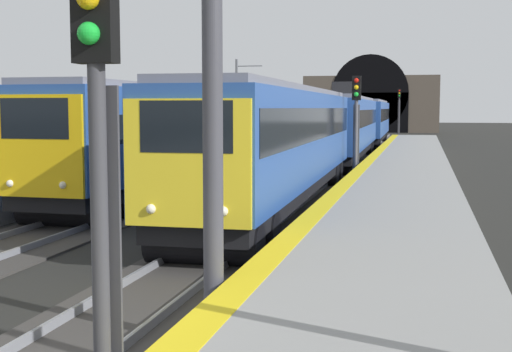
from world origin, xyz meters
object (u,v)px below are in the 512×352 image
at_px(train_adjacent_platform, 240,127).
at_px(railway_signal_far, 399,108).
at_px(railway_signal_near, 99,157).
at_px(railway_signal_mid, 356,119).
at_px(catenary_mast_far, 237,102).
at_px(train_main_approaching, 346,125).

bearing_deg(train_adjacent_platform, railway_signal_far, 173.37).
distance_m(train_adjacent_platform, railway_signal_near, 31.76).
bearing_deg(railway_signal_mid, catenary_mast_far, -155.62).
distance_m(railway_signal_mid, catenary_mast_far, 31.48).
bearing_deg(railway_signal_near, catenary_mast_far, -166.37).
distance_m(train_adjacent_platform, catenary_mast_far, 23.44).
xyz_separation_m(railway_signal_near, railway_signal_far, (80.19, -0.00, 0.44)).
height_order(train_adjacent_platform, catenary_mast_far, catenary_mast_far).
bearing_deg(railway_signal_near, train_adjacent_platform, -167.56).
relative_size(train_main_approaching, railway_signal_far, 10.84).
height_order(train_main_approaching, train_adjacent_platform, train_main_approaching).
bearing_deg(train_main_approaching, catenary_mast_far, -145.86).
relative_size(train_main_approaching, railway_signal_near, 12.63).
relative_size(train_main_approaching, train_adjacent_platform, 1.51).
distance_m(train_main_approaching, catenary_mast_far, 19.53).
relative_size(train_adjacent_platform, railway_signal_mid, 8.48).
xyz_separation_m(train_main_approaching, railway_signal_far, (42.55, -1.82, 1.04)).
bearing_deg(railway_signal_mid, train_adjacent_platform, -131.68).
bearing_deg(catenary_mast_far, railway_signal_mid, -155.62).
height_order(railway_signal_mid, railway_signal_far, railway_signal_far).
relative_size(railway_signal_mid, catenary_mast_far, 0.63).
bearing_deg(train_main_approaching, railway_signal_near, 1.89).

